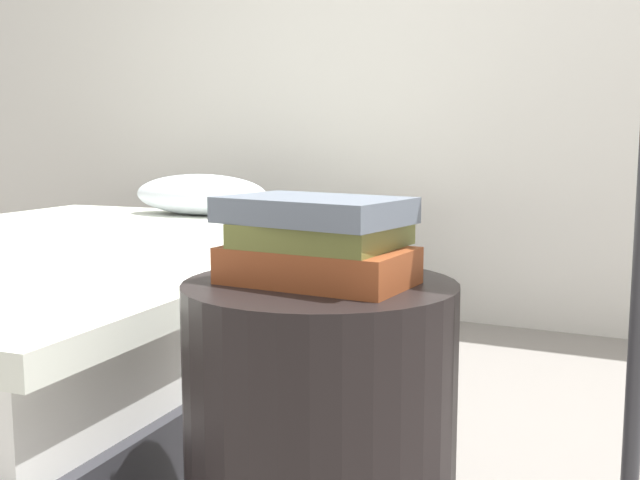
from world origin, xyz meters
TOP-DOWN VIEW (x-y plane):
  - bed at (-1.14, 0.60)m, footprint 1.67×2.11m
  - side_table at (0.00, 0.00)m, footprint 0.45×0.45m
  - book_rust at (0.00, -0.01)m, footprint 0.30×0.19m
  - book_olive at (0.00, 0.01)m, footprint 0.25×0.22m
  - book_slate at (-0.01, -0.01)m, footprint 0.31×0.22m

SIDE VIEW (x-z plane):
  - bed at x=-1.14m, z-range -0.08..0.54m
  - side_table at x=0.00m, z-range 0.00..0.53m
  - book_rust at x=0.00m, z-range 0.53..0.59m
  - book_olive at x=0.00m, z-range 0.59..0.63m
  - book_slate at x=-0.01m, z-range 0.63..0.67m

